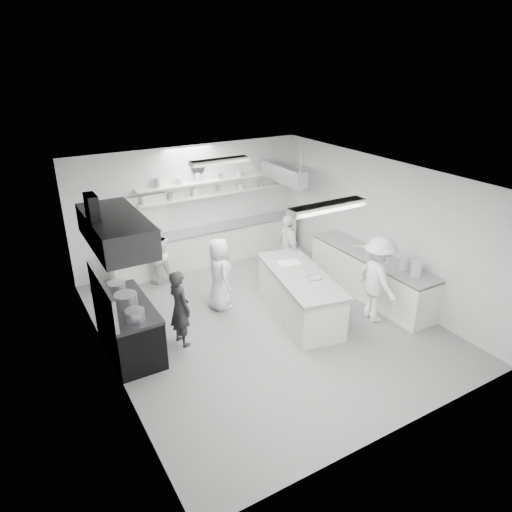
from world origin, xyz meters
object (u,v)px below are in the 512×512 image
back_counter (209,246)px  right_counter (370,276)px  cook_back (157,253)px  cook_stove (180,308)px  stove (129,329)px  prep_island (300,296)px

back_counter → right_counter: right_counter is taller
cook_back → back_counter: bearing=-162.8°
cook_stove → cook_back: cook_stove is taller
stove → back_counter: 4.03m
cook_back → stove: bearing=61.5°
back_counter → right_counter: 4.13m
back_counter → prep_island: back_counter is taller
back_counter → prep_island: size_ratio=2.05×
stove → cook_back: bearing=59.8°
stove → cook_stove: 0.98m
stove → right_counter: (5.25, -0.60, 0.02)m
cook_stove → back_counter: bearing=-43.4°
right_counter → cook_stove: bearing=175.5°
cook_back → right_counter: bearing=144.1°
stove → cook_back: (1.39, 2.38, 0.29)m
stove → right_counter: bearing=-6.5°
prep_island → cook_stove: cook_stove is taller
back_counter → right_counter: size_ratio=1.52×
prep_island → cook_back: bearing=136.1°
back_counter → cook_stove: 3.67m
prep_island → cook_back: cook_back is taller
right_counter → prep_island: right_counter is taller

